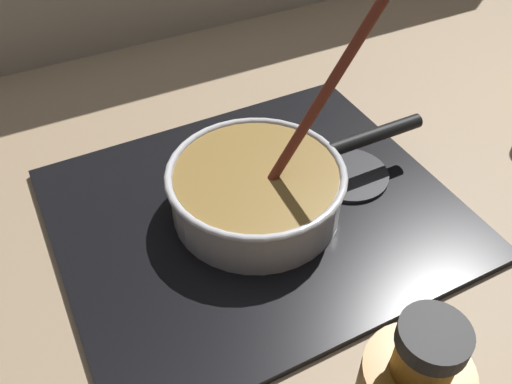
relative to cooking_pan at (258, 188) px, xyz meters
name	(u,v)px	position (x,y,z in m)	size (l,w,h in m)	color
ground	(275,361)	(-0.08, -0.21, -0.07)	(2.40, 1.60, 0.04)	#9E8466
hob_plate	(256,213)	(0.00, 0.00, -0.05)	(0.56, 0.48, 0.01)	black
burner_ring	(256,208)	(0.00, 0.00, -0.04)	(0.18, 0.18, 0.01)	#592D0C
spare_burner	(349,175)	(0.16, 0.00, -0.04)	(0.12, 0.12, 0.01)	#262628
cooking_pan	(258,188)	(0.00, 0.00, 0.00)	(0.41, 0.25, 0.31)	silver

